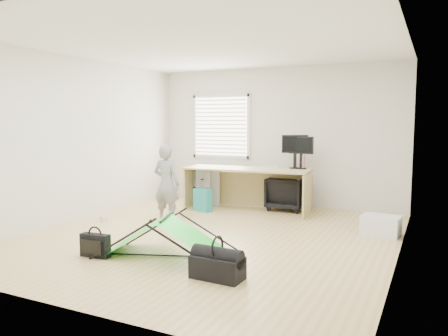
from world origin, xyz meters
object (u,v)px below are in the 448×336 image
at_px(monitor_left, 295,156).
at_px(thermos, 303,162).
at_px(duffel_bag, 217,267).
at_px(office_chair, 287,193).
at_px(person, 167,184).
at_px(storage_crate, 381,226).
at_px(laptop_bag, 95,245).
at_px(filing_cabinet, 209,186).
at_px(desk, 246,189).
at_px(monitor_right, 301,157).
at_px(kite, 168,236).

bearing_deg(monitor_left, thermos, -12.56).
bearing_deg(duffel_bag, office_chair, 99.28).
bearing_deg(person, duffel_bag, 134.27).
height_order(storage_crate, laptop_bag, storage_crate).
relative_size(filing_cabinet, person, 0.56).
height_order(desk, storage_crate, desk).
distance_m(monitor_left, monitor_right, 0.12).
height_order(person, laptop_bag, person).
relative_size(filing_cabinet, thermos, 2.90).
xyz_separation_m(desk, thermos, (0.97, 0.34, 0.52)).
bearing_deg(thermos, storage_crate, -37.22).
bearing_deg(duffel_bag, desk, 110.50).
distance_m(monitor_left, office_chair, 0.73).
bearing_deg(thermos, office_chair, 168.40).
relative_size(thermos, duffel_bag, 0.45).
bearing_deg(kite, filing_cabinet, 89.91).
distance_m(monitor_right, laptop_bag, 4.09).
bearing_deg(kite, desk, 74.71).
bearing_deg(monitor_right, thermos, 25.37).
xyz_separation_m(laptop_bag, duffel_bag, (1.67, -0.01, -0.02)).
relative_size(storage_crate, duffel_bag, 0.94).
distance_m(filing_cabinet, monitor_right, 2.00).
xyz_separation_m(monitor_right, thermos, (0.03, 0.01, -0.09)).
relative_size(storage_crate, laptop_bag, 1.37).
bearing_deg(thermos, kite, -102.32).
distance_m(laptop_bag, duffel_bag, 1.68).
xyz_separation_m(monitor_left, office_chair, (-0.17, 0.08, -0.71)).
bearing_deg(filing_cabinet, storage_crate, -42.11).
distance_m(person, kite, 1.87).
height_order(monitor_right, duffel_bag, monitor_right).
height_order(filing_cabinet, thermos, thermos).
distance_m(person, storage_crate, 3.34).
bearing_deg(storage_crate, office_chair, 146.52).
bearing_deg(laptop_bag, storage_crate, 36.03).
xyz_separation_m(office_chair, storage_crate, (1.81, -1.19, -0.17)).
height_order(storage_crate, duffel_bag, storage_crate).
xyz_separation_m(filing_cabinet, monitor_left, (1.78, 0.01, 0.66)).
relative_size(desk, thermos, 9.36).
bearing_deg(person, filing_cabinet, -84.52).
bearing_deg(laptop_bag, filing_cabinet, 91.45).
bearing_deg(monitor_left, monitor_right, -17.73).
relative_size(desk, office_chair, 3.39).
xyz_separation_m(filing_cabinet, storage_crate, (3.41, -1.11, -0.21)).
height_order(monitor_right, kite, monitor_right).
bearing_deg(monitor_left, filing_cabinet, 161.41).
relative_size(monitor_left, monitor_right, 1.04).
bearing_deg(monitor_left, person, -150.36).
height_order(thermos, person, person).
bearing_deg(person, laptop_bag, 96.22).
bearing_deg(storage_crate, monitor_right, 143.73).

